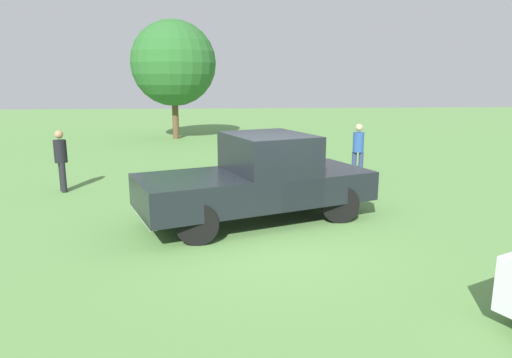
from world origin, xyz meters
name	(u,v)px	position (x,y,z in m)	size (l,w,h in m)	color
ground_plane	(267,235)	(0.00, 0.00, 0.00)	(80.00, 80.00, 0.00)	#5B8C47
pickup_truck	(261,177)	(-0.02, 0.92, 0.94)	(5.15, 3.45, 1.81)	black
person_bystander	(358,148)	(3.26, 4.99, 0.91)	(0.42, 0.42, 1.62)	navy
person_visitor	(61,158)	(-5.00, 3.86, 0.91)	(0.43, 0.43, 1.62)	black
tree_far_center	(173,63)	(-3.04, 14.93, 3.69)	(4.13, 4.13, 5.76)	brown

